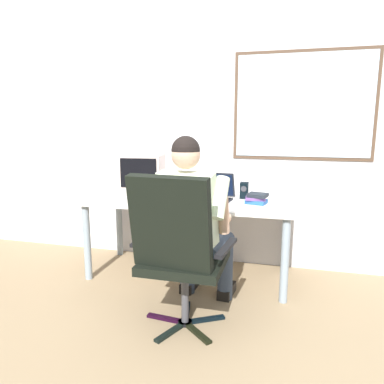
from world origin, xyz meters
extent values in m
cube|color=silver|center=(0.00, 2.06, 1.45)|extent=(5.62, 0.06, 2.89)
cube|color=#4C3828|center=(0.69, 2.03, 1.53)|extent=(1.23, 0.01, 0.96)
cube|color=silver|center=(0.69, 2.02, 1.53)|extent=(1.17, 0.02, 0.90)
cylinder|color=#82929E|center=(-1.10, 1.29, 0.34)|extent=(0.06, 0.06, 0.68)
cylinder|color=#82929E|center=(0.59, 1.29, 0.34)|extent=(0.06, 0.06, 0.68)
cylinder|color=#82929E|center=(-1.10, 1.93, 0.34)|extent=(0.06, 0.06, 0.68)
cylinder|color=#82929E|center=(0.59, 1.93, 0.34)|extent=(0.06, 0.06, 0.68)
cube|color=silver|center=(-0.25, 1.61, 0.70)|extent=(1.84, 0.78, 0.03)
cube|color=black|center=(-0.20, 0.81, 0.01)|extent=(0.29, 0.07, 0.02)
cube|color=black|center=(-0.12, 0.66, 0.01)|extent=(0.16, 0.28, 0.02)
cube|color=black|center=(0.05, 0.69, 0.01)|extent=(0.24, 0.23, 0.02)
cube|color=black|center=(0.07, 0.86, 0.01)|extent=(0.27, 0.18, 0.02)
cube|color=black|center=(-0.09, 0.93, 0.01)|extent=(0.10, 0.29, 0.02)
cylinder|color=black|center=(-0.06, 0.79, 0.01)|extent=(0.10, 0.10, 0.02)
cylinder|color=#3F3F44|center=(-0.06, 0.79, 0.23)|extent=(0.05, 0.05, 0.42)
cube|color=black|center=(-0.06, 0.79, 0.46)|extent=(0.53, 0.53, 0.06)
cube|color=black|center=(-0.08, 0.56, 0.79)|extent=(0.52, 0.21, 0.59)
cube|color=black|center=(0.23, 0.76, 0.59)|extent=(0.09, 0.38, 0.02)
cube|color=black|center=(-0.34, 0.82, 0.59)|extent=(0.09, 0.38, 0.02)
cylinder|color=#323D4D|center=(0.12, 1.02, 0.49)|extent=(0.19, 0.44, 0.15)
cylinder|color=#323D4D|center=(0.14, 1.23, 0.25)|extent=(0.12, 0.12, 0.49)
cube|color=black|center=(0.15, 1.29, 0.04)|extent=(0.12, 0.25, 0.08)
cylinder|color=#323D4D|center=(-0.20, 1.05, 0.49)|extent=(0.19, 0.44, 0.15)
cylinder|color=#323D4D|center=(-0.17, 1.26, 0.25)|extent=(0.12, 0.12, 0.49)
cube|color=black|center=(-0.17, 1.32, 0.04)|extent=(0.12, 0.25, 0.08)
cube|color=silver|center=(-0.06, 0.82, 0.77)|extent=(0.41, 0.36, 0.59)
sphere|color=tan|center=(-0.06, 0.82, 1.17)|extent=(0.19, 0.19, 0.19)
sphere|color=black|center=(-0.06, 0.82, 1.20)|extent=(0.19, 0.19, 0.19)
cylinder|color=silver|center=(0.16, 0.85, 0.90)|extent=(0.11, 0.23, 0.29)
cylinder|color=tan|center=(0.17, 0.94, 0.76)|extent=(0.09, 0.14, 0.27)
sphere|color=tan|center=(0.18, 0.98, 0.73)|extent=(0.09, 0.09, 0.09)
cylinder|color=silver|center=(-0.27, 0.89, 0.90)|extent=(0.11, 0.19, 0.29)
cylinder|color=tan|center=(-0.26, 1.03, 0.85)|extent=(0.09, 0.17, 0.27)
sphere|color=tan|center=(-0.25, 1.12, 0.92)|extent=(0.09, 0.09, 0.09)
cube|color=beige|center=(-0.69, 1.62, 0.72)|extent=(0.28, 0.24, 0.02)
cylinder|color=beige|center=(-0.69, 1.62, 0.76)|extent=(0.04, 0.04, 0.07)
cube|color=beige|center=(-0.69, 1.62, 0.95)|extent=(0.39, 0.31, 0.30)
cube|color=black|center=(-0.67, 1.48, 0.95)|extent=(0.32, 0.04, 0.26)
cube|color=black|center=(-0.04, 1.58, 0.72)|extent=(0.35, 0.27, 0.02)
cube|color=black|center=(-0.04, 1.58, 0.73)|extent=(0.31, 0.24, 0.00)
cube|color=black|center=(-0.03, 1.74, 0.83)|extent=(0.33, 0.12, 0.22)
cube|color=#0F1933|center=(-0.03, 1.73, 0.83)|extent=(0.30, 0.10, 0.20)
cylinder|color=silver|center=(-0.29, 1.39, 0.71)|extent=(0.07, 0.07, 0.00)
cylinder|color=silver|center=(-0.29, 1.39, 0.75)|extent=(0.01, 0.01, 0.08)
cylinder|color=silver|center=(-0.29, 1.39, 0.83)|extent=(0.08, 0.08, 0.07)
cylinder|color=maroon|center=(-0.29, 1.39, 0.81)|extent=(0.07, 0.07, 0.03)
cube|color=black|center=(0.21, 1.78, 0.78)|extent=(0.07, 0.09, 0.14)
cylinder|color=#333338|center=(0.21, 1.73, 0.80)|extent=(0.05, 0.01, 0.05)
cube|color=#215193|center=(0.34, 1.59, 0.73)|extent=(0.19, 0.17, 0.03)
cube|color=#5F3B77|center=(0.33, 1.58, 0.76)|extent=(0.17, 0.13, 0.02)
cube|color=black|center=(0.35, 1.58, 0.78)|extent=(0.18, 0.17, 0.03)
camera|label=1|loc=(0.58, -1.44, 1.38)|focal=34.03mm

